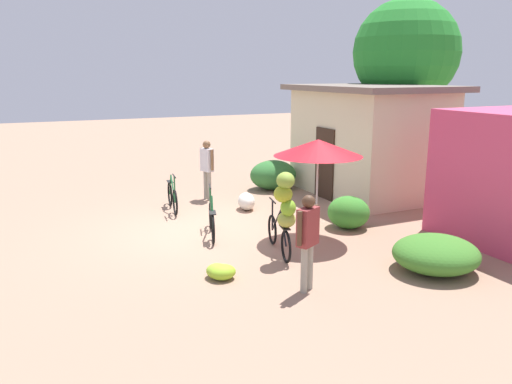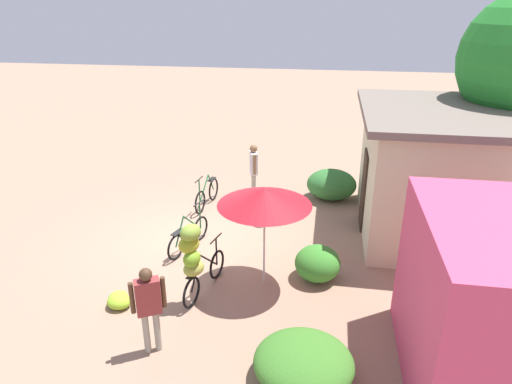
{
  "view_description": "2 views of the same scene",
  "coord_description": "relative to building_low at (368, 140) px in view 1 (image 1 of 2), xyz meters",
  "views": [
    {
      "loc": [
        10.59,
        -3.55,
        3.5
      ],
      "look_at": [
        0.08,
        1.32,
        0.79
      ],
      "focal_mm": 35.9,
      "sensor_mm": 36.0,
      "label": 1
    },
    {
      "loc": [
        9.59,
        3.2,
        5.52
      ],
      "look_at": [
        -0.3,
        1.6,
        1.28
      ],
      "focal_mm": 32.13,
      "sensor_mm": 36.0,
      "label": 2
    }
  ],
  "objects": [
    {
      "name": "tree_behind_building",
      "position": [
        -1.25,
        2.25,
        2.52
      ],
      "size": [
        3.37,
        3.37,
        5.82
      ],
      "color": "brown",
      "rests_on": "ground"
    },
    {
      "name": "person_vendor",
      "position": [
        -1.26,
        -4.54,
        -0.58
      ],
      "size": [
        0.56,
        0.3,
        1.67
      ],
      "color": "gray",
      "rests_on": "ground"
    },
    {
      "name": "bicycle_near_pile",
      "position": [
        1.91,
        -5.57,
        -1.26
      ],
      "size": [
        1.6,
        0.53,
        1.01
      ],
      "color": "black",
      "rests_on": "ground"
    },
    {
      "name": "bicycle_leftmost",
      "position": [
        -0.51,
        -5.77,
        -1.24
      ],
      "size": [
        1.63,
        0.29,
        1.02
      ],
      "color": "black",
      "rests_on": "ground"
    },
    {
      "name": "banana_pile_on_ground",
      "position": [
        4.27,
        -6.27,
        -1.47
      ],
      "size": [
        0.57,
        0.55,
        0.26
      ],
      "color": "#91BB2F",
      "rests_on": "ground"
    },
    {
      "name": "bicycle_center_loaded",
      "position": [
        3.87,
        -4.82,
        -0.57
      ],
      "size": [
        1.68,
        0.61,
        1.72
      ],
      "color": "black",
      "rests_on": "ground"
    },
    {
      "name": "produce_sack",
      "position": [
        0.22,
        -3.99,
        -1.38
      ],
      "size": [
        0.79,
        0.61,
        0.44
      ],
      "primitive_type": "ellipsoid",
      "rotation": [
        0.0,
        0.0,
        2.87
      ],
      "color": "silver",
      "rests_on": "ground"
    },
    {
      "name": "hedge_bush_front_left",
      "position": [
        -1.64,
        -2.27,
        -1.15
      ],
      "size": [
        1.25,
        1.45,
        0.9
      ],
      "primitive_type": "ellipsoid",
      "color": "#306E30",
      "rests_on": "ground"
    },
    {
      "name": "hedge_bush_mid",
      "position": [
        5.56,
        -2.62,
        -1.28
      ],
      "size": [
        1.49,
        1.57,
        0.64
      ],
      "primitive_type": "ellipsoid",
      "color": "#3C7828",
      "rests_on": "ground"
    },
    {
      "name": "market_umbrella",
      "position": [
        3.05,
        -3.6,
        0.38
      ],
      "size": [
        1.86,
        1.86,
        2.16
      ],
      "color": "beige",
      "rests_on": "ground"
    },
    {
      "name": "hedge_bush_front_right",
      "position": [
        2.7,
        -2.51,
        -1.23
      ],
      "size": [
        0.97,
        0.96,
        0.74
      ],
      "primitive_type": "ellipsoid",
      "color": "#37882D",
      "rests_on": "ground"
    },
    {
      "name": "building_low",
      "position": [
        0.0,
        0.0,
        0.0
      ],
      "size": [
        4.62,
        3.42,
        3.16
      ],
      "color": "beige",
      "rests_on": "ground"
    },
    {
      "name": "ground_plane",
      "position": [
        1.5,
        -5.67,
        -1.6
      ],
      "size": [
        60.0,
        60.0,
        0.0
      ],
      "primitive_type": "plane",
      "color": "#98765F"
    },
    {
      "name": "person_bystander",
      "position": [
        5.33,
        -5.16,
        -0.61
      ],
      "size": [
        0.37,
        0.52,
        1.62
      ],
      "color": "gray",
      "rests_on": "ground"
    }
  ]
}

